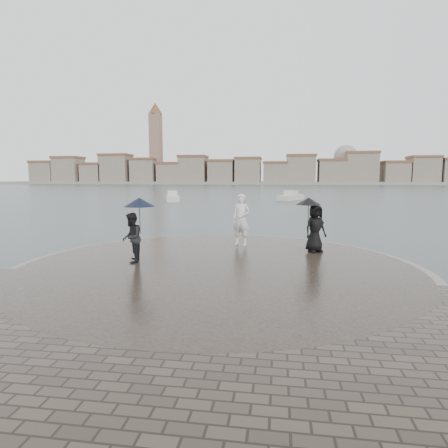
# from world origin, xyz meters

# --- Properties ---
(ground) EXTENTS (400.00, 400.00, 0.00)m
(ground) POSITION_xyz_m (0.00, 0.00, 0.00)
(ground) COLOR #2B3835
(ground) RESTS_ON ground
(kerb_ring) EXTENTS (12.50, 12.50, 0.32)m
(kerb_ring) POSITION_xyz_m (0.00, 3.50, 0.16)
(kerb_ring) COLOR gray
(kerb_ring) RESTS_ON ground
(quay_tip) EXTENTS (11.90, 11.90, 0.36)m
(quay_tip) POSITION_xyz_m (0.00, 3.50, 0.18)
(quay_tip) COLOR #2D261E
(quay_tip) RESTS_ON ground
(statue) EXTENTS (0.85, 0.67, 2.03)m
(statue) POSITION_xyz_m (0.38, 6.92, 1.37)
(statue) COLOR silver
(statue) RESTS_ON quay_tip
(visitor_left) EXTENTS (1.12, 1.03, 2.04)m
(visitor_left) POSITION_xyz_m (-2.65, 3.36, 1.45)
(visitor_left) COLOR black
(visitor_left) RESTS_ON quay_tip
(visitor_right) EXTENTS (1.22, 1.02, 1.95)m
(visitor_right) POSITION_xyz_m (3.08, 5.91, 1.44)
(visitor_right) COLOR black
(visitor_right) RESTS_ON quay_tip
(far_skyline) EXTENTS (260.00, 20.00, 37.00)m
(far_skyline) POSITION_xyz_m (-6.29, 160.71, 5.61)
(far_skyline) COLOR gray
(far_skyline) RESTS_ON ground
(boats) EXTENTS (18.95, 9.91, 1.50)m
(boats) POSITION_xyz_m (-4.26, 41.69, 0.38)
(boats) COLOR beige
(boats) RESTS_ON ground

